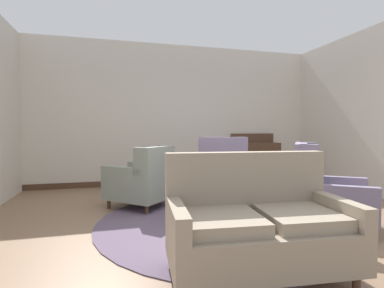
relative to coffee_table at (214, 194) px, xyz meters
The scene contains 13 objects.
ground 0.52m from the coffee_table, 68.90° to the right, with size 9.13×9.13×0.00m, color #896B51.
wall_back 3.15m from the coffee_table, 87.34° to the left, with size 6.60×0.08×3.11m, color silver.
wall_right 3.62m from the coffee_table, 10.59° to the left, with size 0.08×4.56×3.11m, color silver.
baseboard_back 2.87m from the coffee_table, 87.29° to the left, with size 6.44×0.03×0.12m, color #4C3323.
area_rug 0.38m from the coffee_table, 20.57° to the right, with size 3.34×3.34×0.01m, color #5B4C60.
coffee_table is the anchor object (origin of this frame).
porcelain_vase 0.24m from the coffee_table, 87.80° to the right, with size 0.18×0.18×0.35m.
settee 1.47m from the coffee_table, 95.32° to the right, with size 1.53×0.92×1.01m.
armchair_back_corner 1.37m from the coffee_table, 22.75° to the right, with size 1.18×1.16×1.05m.
armchair_near_sideboard 1.16m from the coffee_table, 64.13° to the left, with size 0.99×1.00×1.10m.
armchair_beside_settee 1.28m from the coffee_table, 131.22° to the left, with size 1.14×1.13×0.96m.
side_table 2.02m from the coffee_table, 37.09° to the left, with size 0.54×0.54×0.72m.
sideboard 3.26m from the coffee_table, 53.42° to the left, with size 1.10×0.40×1.13m.
Camera 1 is at (-1.41, -3.29, 1.21)m, focal length 27.56 mm.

